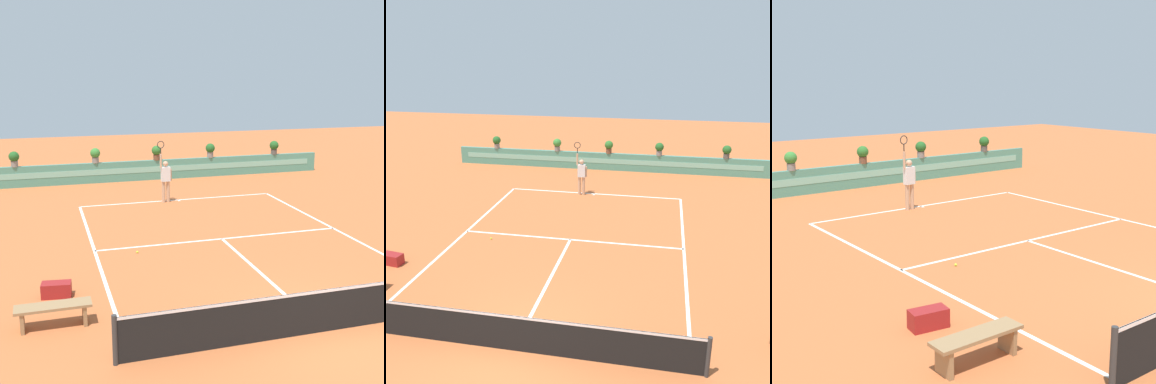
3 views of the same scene
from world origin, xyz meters
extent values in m
plane|color=#BC6033|center=(0.00, 6.00, 0.00)|extent=(60.00, 60.00, 0.00)
cube|color=white|center=(0.00, 11.89, 0.00)|extent=(8.22, 0.10, 0.01)
cube|color=white|center=(0.00, 6.40, 0.00)|extent=(8.22, 0.10, 0.01)
cube|color=white|center=(0.00, 3.20, 0.00)|extent=(0.10, 6.40, 0.01)
cube|color=white|center=(-4.11, 5.95, 0.00)|extent=(0.10, 11.89, 0.01)
cube|color=white|center=(4.11, 5.95, 0.00)|extent=(0.10, 11.89, 0.01)
cube|color=white|center=(0.00, 11.79, 0.00)|extent=(0.10, 0.20, 0.01)
cylinder|color=#333333|center=(-4.41, 0.00, 0.50)|extent=(0.10, 0.10, 1.00)
cube|color=black|center=(0.00, 0.00, 0.47)|extent=(8.82, 0.02, 0.95)
cube|color=white|center=(0.00, 0.00, 0.92)|extent=(8.82, 0.03, 0.06)
cube|color=#4C8E7A|center=(0.00, 16.39, 0.50)|extent=(18.00, 0.20, 1.00)
cube|color=#7ABCA8|center=(0.00, 16.29, 0.55)|extent=(17.10, 0.01, 0.28)
cube|color=#99754C|center=(-6.09, 1.82, 0.23)|extent=(0.08, 0.40, 0.45)
cube|color=#99754C|center=(-4.81, 1.82, 0.23)|extent=(0.08, 0.40, 0.45)
cube|color=#99754C|center=(-5.45, 1.82, 0.48)|extent=(1.60, 0.44, 0.06)
cube|color=maroon|center=(-5.34, 3.38, 0.18)|extent=(0.74, 0.46, 0.36)
cylinder|color=tan|center=(-0.49, 11.67, 0.45)|extent=(0.14, 0.14, 0.90)
cylinder|color=tan|center=(-0.69, 11.65, 0.45)|extent=(0.14, 0.14, 0.90)
cube|color=white|center=(-0.59, 11.66, 1.20)|extent=(0.38, 0.26, 0.60)
sphere|color=tan|center=(-0.59, 11.66, 1.63)|extent=(0.22, 0.22, 0.22)
cylinder|color=tan|center=(-0.79, 11.64, 1.75)|extent=(0.09, 0.09, 0.55)
cylinder|color=black|center=(-0.79, 11.64, 2.17)|extent=(0.04, 0.04, 0.24)
torus|color=#262626|center=(-0.79, 11.64, 2.43)|extent=(0.31, 0.06, 0.31)
cylinder|color=tan|center=(-0.37, 11.68, 1.15)|extent=(0.09, 0.09, 0.50)
sphere|color=#CCE033|center=(-2.90, 5.86, 0.03)|extent=(0.07, 0.07, 0.07)
cylinder|color=gray|center=(2.95, 16.39, 1.14)|extent=(0.32, 0.32, 0.28)
sphere|color=#235B23|center=(2.95, 16.39, 1.48)|extent=(0.48, 0.48, 0.48)
cylinder|color=#514C47|center=(6.57, 16.39, 1.14)|extent=(0.32, 0.32, 0.28)
sphere|color=#235B23|center=(6.57, 16.39, 1.48)|extent=(0.48, 0.48, 0.48)
cylinder|color=gray|center=(-2.95, 16.39, 1.14)|extent=(0.32, 0.32, 0.28)
sphere|color=#387F33|center=(-2.95, 16.39, 1.48)|extent=(0.48, 0.48, 0.48)
cylinder|color=brown|center=(0.09, 16.39, 1.14)|extent=(0.32, 0.32, 0.28)
sphere|color=#2D6B28|center=(0.09, 16.39, 1.48)|extent=(0.48, 0.48, 0.48)
cylinder|color=gray|center=(-6.69, 16.39, 1.14)|extent=(0.32, 0.32, 0.28)
sphere|color=#235B23|center=(-6.69, 16.39, 1.48)|extent=(0.48, 0.48, 0.48)
camera|label=1|loc=(-5.49, -8.58, 5.28)|focal=47.99mm
camera|label=2|loc=(3.21, -8.22, 6.79)|focal=41.23mm
camera|label=3|loc=(-10.64, -4.67, 4.44)|focal=53.06mm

